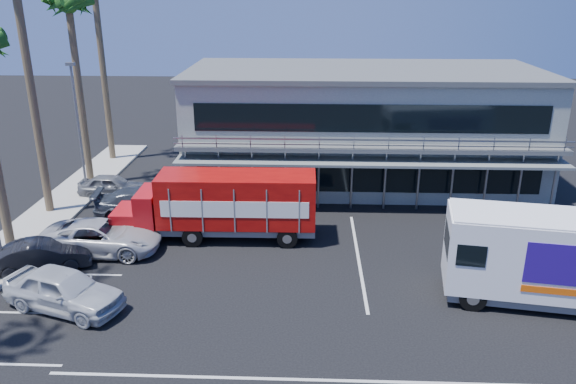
{
  "coord_description": "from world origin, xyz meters",
  "views": [
    {
      "loc": [
        -0.4,
        -21.21,
        12.16
      ],
      "look_at": [
        -1.47,
        5.69,
        2.3
      ],
      "focal_mm": 35.0,
      "sensor_mm": 36.0,
      "label": 1
    }
  ],
  "objects_px": {
    "parked_car_a": "(64,290)",
    "parked_car_b": "(41,256)",
    "red_truck": "(223,204)",
    "white_van": "(546,258)"
  },
  "relations": [
    {
      "from": "parked_car_b",
      "to": "red_truck",
      "type": "bearing_deg",
      "value": -85.05
    },
    {
      "from": "parked_car_a",
      "to": "parked_car_b",
      "type": "distance_m",
      "value": 4.01
    },
    {
      "from": "white_van",
      "to": "parked_car_a",
      "type": "bearing_deg",
      "value": -167.03
    },
    {
      "from": "parked_car_a",
      "to": "parked_car_b",
      "type": "height_order",
      "value": "parked_car_a"
    },
    {
      "from": "red_truck",
      "to": "parked_car_a",
      "type": "distance_m",
      "value": 8.89
    },
    {
      "from": "red_truck",
      "to": "parked_car_b",
      "type": "bearing_deg",
      "value": -154.68
    },
    {
      "from": "red_truck",
      "to": "parked_car_b",
      "type": "relative_size",
      "value": 2.39
    },
    {
      "from": "parked_car_a",
      "to": "parked_car_b",
      "type": "bearing_deg",
      "value": 55.99
    },
    {
      "from": "white_van",
      "to": "parked_car_b",
      "type": "relative_size",
      "value": 1.9
    },
    {
      "from": "parked_car_b",
      "to": "white_van",
      "type": "bearing_deg",
      "value": -116.14
    }
  ]
}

